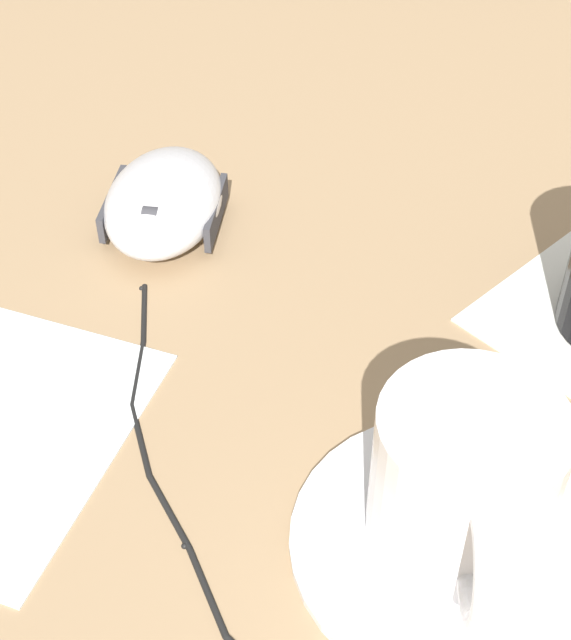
{
  "coord_description": "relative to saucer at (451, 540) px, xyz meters",
  "views": [
    {
      "loc": [
        -0.17,
        0.31,
        0.38
      ],
      "look_at": [
        0.02,
        0.0,
        0.03
      ],
      "focal_mm": 55.0,
      "sensor_mm": 36.0,
      "label": 1
    }
  ],
  "objects": [
    {
      "name": "saucer",
      "position": [
        0.0,
        0.0,
        0.0
      ],
      "size": [
        0.14,
        0.14,
        0.01
      ],
      "primitive_type": "cylinder",
      "color": "white",
      "rests_on": "ground"
    },
    {
      "name": "computer_mouse",
      "position": [
        0.25,
        -0.12,
        0.01
      ],
      "size": [
        0.11,
        0.12,
        0.04
      ],
      "color": "silver",
      "rests_on": "ground"
    },
    {
      "name": "mouse_cable",
      "position": [
        0.09,
        0.05,
        -0.0
      ],
      "size": [
        0.3,
        0.18,
        0.0
      ],
      "color": "black",
      "rests_on": "ground"
    },
    {
      "name": "coffee_cup",
      "position": [
        -0.0,
        -0.0,
        0.04
      ],
      "size": [
        0.08,
        0.1,
        0.07
      ],
      "color": "white",
      "rests_on": "saucer"
    },
    {
      "name": "ground_plane",
      "position": [
        0.1,
        -0.06,
        -0.0
      ],
      "size": [
        3.0,
        3.0,
        0.0
      ],
      "primitive_type": "plane",
      "color": "#9E7F5B"
    }
  ]
}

